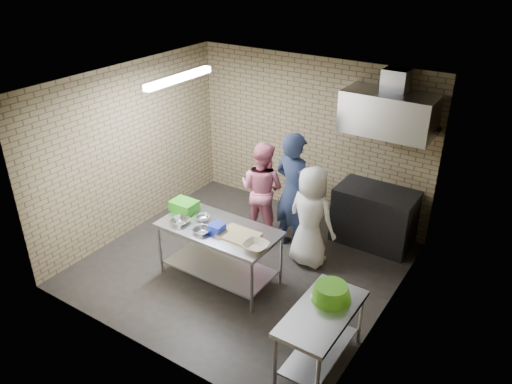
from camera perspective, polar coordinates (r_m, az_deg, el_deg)
floor at (r=7.46m, az=-1.50°, el=-8.27°), size 4.20×4.20×0.00m
ceiling at (r=6.29m, az=-1.80°, el=12.17°), size 4.20×4.20×0.00m
back_wall at (r=8.35m, az=6.24°, el=6.13°), size 4.20×0.06×2.70m
front_wall at (r=5.47m, az=-13.72°, el=-6.71°), size 4.20×0.06×2.70m
left_wall at (r=8.06m, az=-14.06°, el=4.65°), size 0.06×4.00×2.70m
right_wall at (r=5.97m, az=15.23°, el=-3.84°), size 0.06×4.00×2.70m
prep_table at (r=6.99m, az=-4.19°, el=-6.99°), size 1.65×0.83×0.83m
side_counter at (r=5.79m, az=7.34°, el=-16.17°), size 0.60×1.20×0.75m
stove at (r=7.97m, az=13.36°, el=-2.73°), size 1.20×0.70×0.90m
range_hood at (r=7.36m, az=14.87°, el=8.64°), size 1.30×0.60×0.60m
hood_duct at (r=7.37m, az=15.70°, el=12.24°), size 0.35×0.30×0.30m
wall_shelf at (r=7.51m, az=17.36°, el=7.22°), size 0.80×0.20×0.04m
fluorescent_fixture at (r=6.91m, az=-8.79°, el=12.74°), size 0.10×1.25×0.08m
green_crate at (r=7.20m, az=-8.20°, el=-1.56°), size 0.37×0.28×0.15m
blue_tub at (r=6.64m, az=-4.50°, el=-4.15°), size 0.18×0.18×0.12m
cutting_board at (r=6.56m, az=-1.96°, el=-4.94°), size 0.51×0.39×0.03m
mixing_bowl_a at (r=6.90m, az=-8.64°, el=-3.37°), size 0.26×0.26×0.06m
mixing_bowl_b at (r=6.94m, az=-6.04°, el=-2.98°), size 0.20×0.20×0.06m
mixing_bowl_c at (r=6.66m, az=-6.14°, el=-4.44°), size 0.24×0.24×0.06m
ceramic_bowl at (r=6.29m, az=-0.02°, el=-6.21°), size 0.32×0.32×0.08m
green_basin at (r=5.67m, az=8.59°, el=-11.21°), size 0.46×0.46×0.17m
bottle_green at (r=7.44m, az=18.56°, el=7.65°), size 0.06×0.06×0.15m
man_navy at (r=7.41m, az=4.31°, el=-0.09°), size 0.78×0.61×1.89m
woman_pink at (r=7.85m, az=0.70°, el=0.32°), size 0.78×0.62×1.56m
woman_white at (r=7.16m, az=6.28°, el=-2.86°), size 0.80×0.58×1.53m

